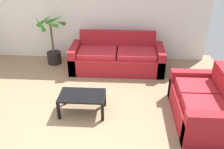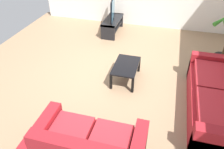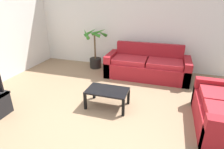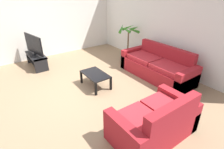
# 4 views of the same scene
# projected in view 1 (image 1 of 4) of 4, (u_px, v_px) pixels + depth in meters

# --- Properties ---
(ground_plane) EXTENTS (6.60, 6.60, 0.00)m
(ground_plane) POSITION_uv_depth(u_px,v_px,m) (72.00, 128.00, 4.15)
(ground_plane) COLOR #937556
(wall_back) EXTENTS (6.00, 0.06, 2.70)m
(wall_back) POSITION_uv_depth(u_px,v_px,m) (92.00, 9.00, 6.14)
(wall_back) COLOR silver
(wall_back) RESTS_ON ground
(couch_main) EXTENTS (2.26, 0.90, 0.90)m
(couch_main) POSITION_uv_depth(u_px,v_px,m) (117.00, 58.00, 5.97)
(couch_main) COLOR maroon
(couch_main) RESTS_ON ground
(couch_loveseat) EXTENTS (0.90, 1.54, 0.90)m
(couch_loveseat) POSITION_uv_depth(u_px,v_px,m) (203.00, 105.00, 4.24)
(couch_loveseat) COLOR maroon
(couch_loveseat) RESTS_ON ground
(coffee_table) EXTENTS (0.84, 0.51, 0.38)m
(coffee_table) POSITION_uv_depth(u_px,v_px,m) (82.00, 97.00, 4.41)
(coffee_table) COLOR black
(coffee_table) RESTS_ON ground
(potted_palm) EXTENTS (0.74, 0.74, 1.25)m
(potted_palm) POSITION_uv_depth(u_px,v_px,m) (53.00, 45.00, 6.20)
(potted_palm) COLOR black
(potted_palm) RESTS_ON ground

